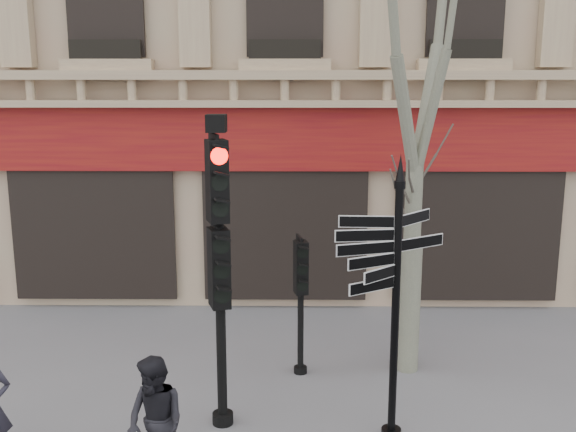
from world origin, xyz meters
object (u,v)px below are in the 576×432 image
fingerpost (397,253)px  traffic_signal_main (219,235)px  pedestrian_b (156,423)px  plane_tree (421,2)px  traffic_signal_secondary (301,282)px

fingerpost → traffic_signal_main: size_ratio=0.89×
pedestrian_b → fingerpost: bearing=57.0°
plane_tree → traffic_signal_main: bearing=-148.2°
traffic_signal_main → pedestrian_b: 2.46m
fingerpost → plane_tree: plane_tree is taller
traffic_signal_secondary → plane_tree: plane_tree is taller
pedestrian_b → plane_tree: bearing=80.1°
fingerpost → traffic_signal_secondary: bearing=98.8°
traffic_signal_secondary → plane_tree: (1.78, 0.16, 4.30)m
fingerpost → pedestrian_b: 3.57m
traffic_signal_secondary → plane_tree: size_ratio=0.27×
traffic_signal_secondary → pedestrian_b: traffic_signal_secondary is taller
plane_tree → pedestrian_b: bearing=-137.6°
traffic_signal_main → pedestrian_b: bearing=-132.6°
plane_tree → fingerpost: bearing=-105.0°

